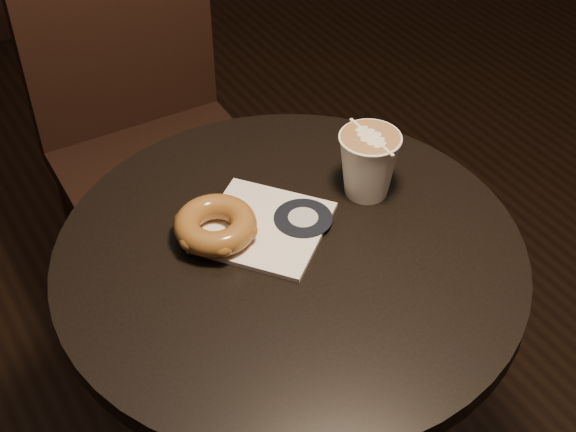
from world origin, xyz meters
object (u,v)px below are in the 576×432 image
(chair, at_px, (141,106))
(latte_cup, at_px, (368,165))
(doughnut, at_px, (215,225))
(cafe_table, at_px, (290,336))
(pastry_bag, at_px, (264,227))

(chair, height_order, latte_cup, chair)
(chair, xyz_separation_m, latte_cup, (0.13, -0.63, 0.21))
(doughnut, bearing_deg, chair, 78.66)
(cafe_table, distance_m, latte_cup, 0.31)
(cafe_table, xyz_separation_m, latte_cup, (0.17, 0.05, 0.25))
(cafe_table, bearing_deg, pastry_bag, 100.84)
(cafe_table, xyz_separation_m, pastry_bag, (-0.01, 0.06, 0.20))
(chair, xyz_separation_m, pastry_bag, (-0.05, -0.63, 0.16))
(doughnut, bearing_deg, latte_cup, -5.82)
(pastry_bag, height_order, doughnut, doughnut)
(pastry_bag, relative_size, doughnut, 1.43)
(pastry_bag, bearing_deg, cafe_table, -117.41)
(latte_cup, bearing_deg, pastry_bag, 177.63)
(chair, bearing_deg, latte_cup, -76.41)
(chair, distance_m, pastry_bag, 0.65)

